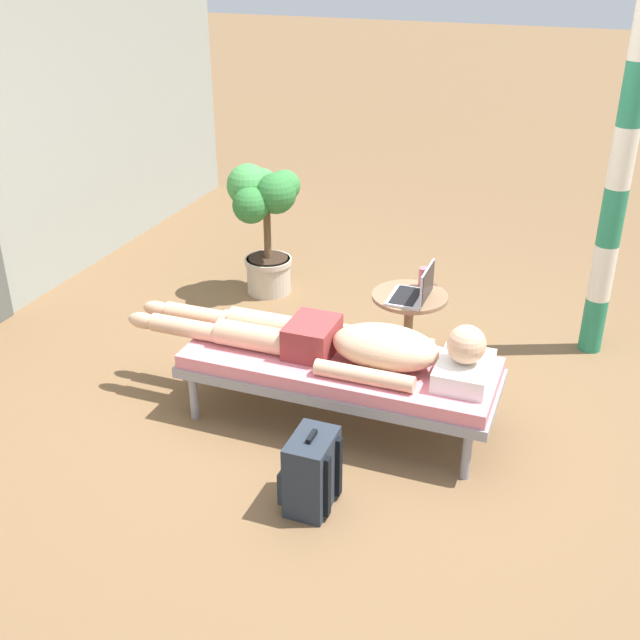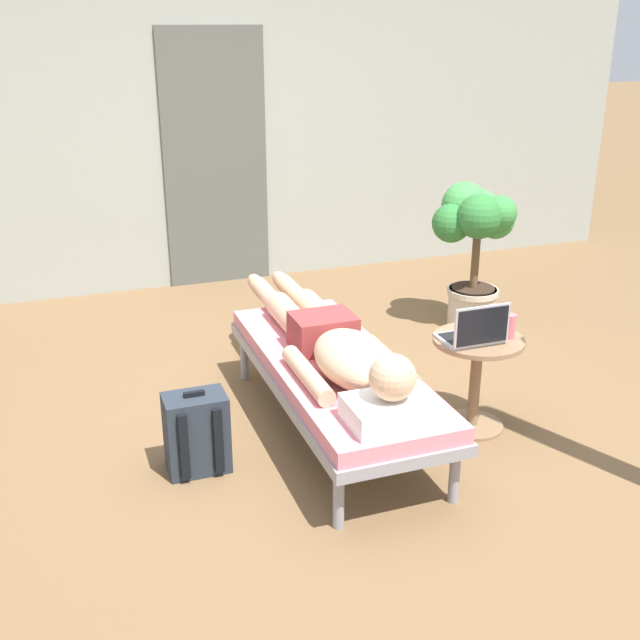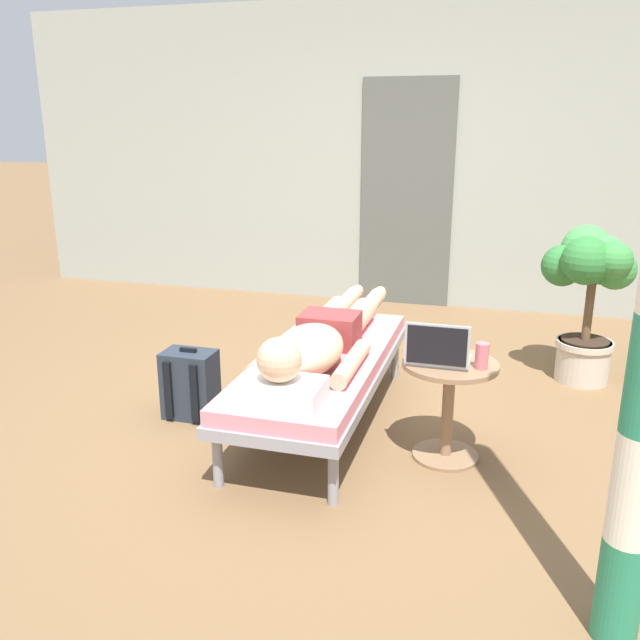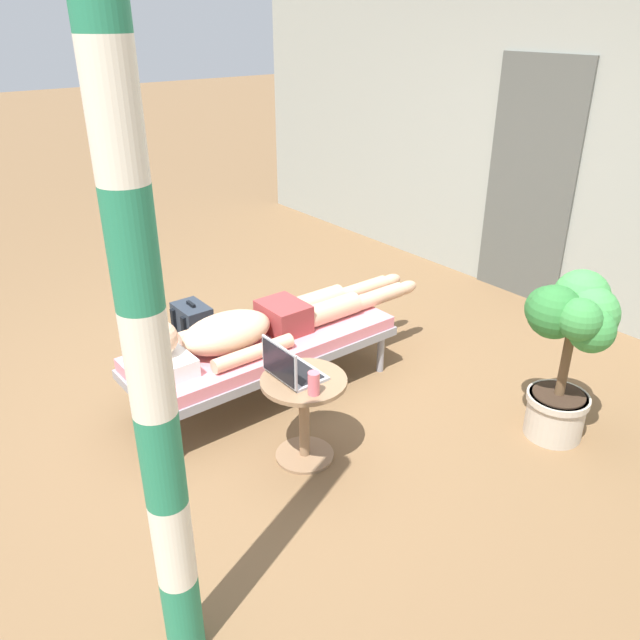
% 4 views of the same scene
% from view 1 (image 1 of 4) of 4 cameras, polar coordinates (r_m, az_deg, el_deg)
% --- Properties ---
extents(ground_plane, '(40.00, 40.00, 0.00)m').
position_cam_1_polar(ground_plane, '(4.73, 2.19, -6.67)').
color(ground_plane, brown).
extents(lounge_chair, '(0.67, 1.80, 0.42)m').
position_cam_1_polar(lounge_chair, '(4.49, 1.44, -3.51)').
color(lounge_chair, gray).
rests_on(lounge_chair, ground).
extents(person_reclining, '(0.53, 2.17, 0.32)m').
position_cam_1_polar(person_reclining, '(4.40, 1.75, -1.64)').
color(person_reclining, white).
rests_on(person_reclining, lounge_chair).
extents(side_table, '(0.48, 0.48, 0.52)m').
position_cam_1_polar(side_table, '(5.05, 6.44, 0.12)').
color(side_table, '#8C6B4C').
rests_on(side_table, ground).
extents(laptop, '(0.31, 0.24, 0.23)m').
position_cam_1_polar(laptop, '(4.88, 6.98, 2.09)').
color(laptop, '#A5A8AD').
rests_on(laptop, side_table).
extents(drink_glass, '(0.06, 0.06, 0.13)m').
position_cam_1_polar(drink_glass, '(5.07, 7.51, 3.09)').
color(drink_glass, '#D86672').
rests_on(drink_glass, side_table).
extents(backpack, '(0.30, 0.26, 0.42)m').
position_cam_1_polar(backpack, '(3.94, -0.66, -10.98)').
color(backpack, '#262D38').
rests_on(backpack, ground).
extents(potted_plant, '(0.58, 0.54, 1.03)m').
position_cam_1_polar(potted_plant, '(5.98, -4.05, 8.01)').
color(potted_plant, '#BFB29E').
rests_on(potted_plant, ground).
extents(porch_post, '(0.15, 0.15, 2.66)m').
position_cam_1_polar(porch_post, '(5.23, 21.09, 10.93)').
color(porch_post, '#267F59').
rests_on(porch_post, ground).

